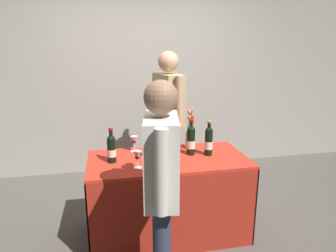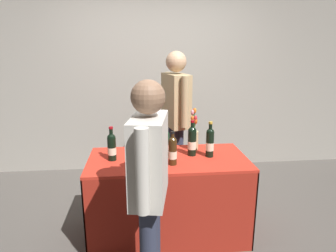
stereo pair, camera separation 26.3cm
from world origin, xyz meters
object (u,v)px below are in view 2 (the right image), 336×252
flower_vase (193,136)px  wine_glass_mid (147,146)px  vendor_presenter (176,110)px  taster_foreground_right (149,176)px  tasting_table (168,182)px  display_bottle_0 (210,142)px  featured_wine_bottle (166,144)px  wine_glass_near_taster (136,139)px  wine_glass_near_vendor (135,155)px

flower_vase → wine_glass_mid: bearing=-162.6°
vendor_presenter → taster_foreground_right: size_ratio=1.10×
tasting_table → display_bottle_0: size_ratio=4.37×
vendor_presenter → tasting_table: bearing=-25.6°
featured_wine_bottle → wine_glass_mid: (-0.17, 0.05, -0.03)m
featured_wine_bottle → flower_vase: size_ratio=0.77×
vendor_presenter → flower_vase: bearing=-4.7°
vendor_presenter → wine_glass_near_taster: bearing=-51.9°
featured_wine_bottle → taster_foreground_right: (-0.18, -0.76, 0.03)m
featured_wine_bottle → display_bottle_0: size_ratio=0.96×
wine_glass_near_taster → vendor_presenter: vendor_presenter is taller
vendor_presenter → taster_foreground_right: 1.61m
wine_glass_near_vendor → taster_foreground_right: bearing=-80.2°
wine_glass_near_vendor → vendor_presenter: vendor_presenter is taller
tasting_table → wine_glass_near_taster: wine_glass_near_taster is taller
wine_glass_near_taster → flower_vase: size_ratio=0.37×
wine_glass_mid → taster_foreground_right: bearing=-90.8°
tasting_table → wine_glass_mid: bearing=159.3°
tasting_table → wine_glass_near_taster: size_ratio=9.54×
flower_vase → vendor_presenter: size_ratio=0.24×
tasting_table → vendor_presenter: (0.17, 0.83, 0.51)m
tasting_table → wine_glass_near_vendor: 0.49m
featured_wine_bottle → display_bottle_0: bearing=-2.8°
featured_wine_bottle → wine_glass_mid: 0.18m
tasting_table → wine_glass_mid: size_ratio=10.27×
wine_glass_near_vendor → wine_glass_mid: (0.11, 0.24, -0.01)m
vendor_presenter → taster_foreground_right: vendor_presenter is taller
tasting_table → taster_foreground_right: 0.87m
display_bottle_0 → wine_glass_near_vendor: 0.70m
wine_glass_near_vendor → flower_vase: (0.57, 0.38, 0.03)m
tasting_table → taster_foreground_right: (-0.20, -0.74, 0.40)m
wine_glass_mid → vendor_presenter: bearing=64.5°
display_bottle_0 → vendor_presenter: (-0.21, 0.83, 0.12)m
wine_glass_mid → display_bottle_0: bearing=-7.3°
wine_glass_near_vendor → wine_glass_mid: size_ratio=1.05×
wine_glass_near_vendor → flower_vase: size_ratio=0.36×
flower_vase → wine_glass_near_taster: bearing=176.6°
featured_wine_bottle → wine_glass_mid: size_ratio=2.25×
wine_glass_mid → wine_glass_near_taster: 0.20m
flower_vase → featured_wine_bottle: bearing=-145.7°
featured_wine_bottle → wine_glass_near_taster: bearing=139.3°
wine_glass_near_vendor → vendor_presenter: size_ratio=0.09×
display_bottle_0 → flower_vase: size_ratio=0.80×
tasting_table → featured_wine_bottle: size_ratio=4.56×
featured_wine_bottle → wine_glass_near_vendor: (-0.28, -0.19, -0.03)m
wine_glass_near_taster → taster_foreground_right: 0.99m
tasting_table → flower_vase: (0.27, 0.21, 0.38)m
display_bottle_0 → featured_wine_bottle: bearing=177.2°
tasting_table → display_bottle_0: display_bottle_0 is taller
display_bottle_0 → wine_glass_mid: bearing=172.7°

